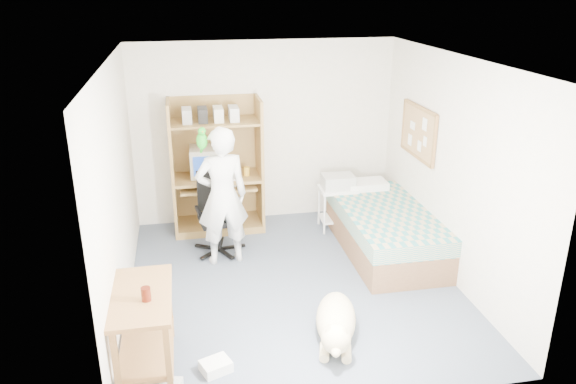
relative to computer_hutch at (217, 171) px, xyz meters
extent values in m
plane|color=#44505D|center=(0.70, -1.74, -0.82)|extent=(4.00, 4.00, 0.00)
cube|color=white|center=(0.70, 0.26, 0.43)|extent=(3.60, 0.02, 2.50)
cube|color=white|center=(2.50, -1.74, 0.43)|extent=(0.02, 4.00, 2.50)
cube|color=white|center=(-1.10, -1.74, 0.43)|extent=(0.02, 4.00, 2.50)
cube|color=white|center=(0.70, -1.74, 1.68)|extent=(3.60, 4.00, 0.02)
cube|color=brown|center=(-0.58, -0.04, 0.08)|extent=(0.04, 0.60, 1.80)
cube|color=brown|center=(0.58, -0.04, 0.08)|extent=(0.04, 0.60, 1.80)
cube|color=brown|center=(0.00, 0.25, 0.08)|extent=(1.20, 0.02, 1.80)
cube|color=brown|center=(0.00, -0.04, -0.08)|extent=(1.12, 0.60, 0.04)
cube|color=brown|center=(0.00, -0.12, -0.18)|extent=(1.00, 0.50, 0.03)
cube|color=brown|center=(0.00, -0.04, 0.68)|extent=(1.12, 0.55, 0.03)
cube|color=brown|center=(0.00, -0.04, -0.77)|extent=(1.12, 0.60, 0.10)
cube|color=brown|center=(2.00, -1.14, -0.64)|extent=(1.00, 2.00, 0.36)
cube|color=teal|center=(2.00, -1.14, -0.36)|extent=(1.02, 2.02, 0.20)
cube|color=white|center=(2.00, -0.34, -0.22)|extent=(0.55, 0.35, 0.12)
cube|color=brown|center=(-0.85, -2.94, -0.09)|extent=(0.50, 1.00, 0.04)
cube|color=brown|center=(-1.05, -3.39, -0.47)|extent=(0.05, 0.05, 0.70)
cube|color=brown|center=(-0.65, -3.39, -0.47)|extent=(0.05, 0.05, 0.70)
cube|color=brown|center=(-1.05, -2.49, -0.47)|extent=(0.05, 0.05, 0.70)
cube|color=brown|center=(-0.65, -2.49, -0.47)|extent=(0.05, 0.05, 0.70)
cube|color=brown|center=(-0.85, -2.94, -0.62)|extent=(0.46, 0.92, 0.03)
cube|color=#9D7746|center=(2.48, -0.84, 0.63)|extent=(0.03, 0.90, 0.60)
cube|color=brown|center=(2.47, -0.84, 0.94)|extent=(0.04, 0.94, 0.04)
cube|color=brown|center=(2.47, -0.84, 0.32)|extent=(0.04, 0.94, 0.04)
cylinder|color=black|center=(-0.06, -0.77, -0.78)|extent=(0.57, 0.57, 0.06)
cylinder|color=black|center=(-0.06, -0.77, -0.60)|extent=(0.06, 0.06, 0.38)
cube|color=black|center=(-0.06, -0.77, -0.37)|extent=(0.49, 0.49, 0.08)
cube|color=black|center=(-0.09, -0.56, -0.06)|extent=(0.40, 0.11, 0.52)
cube|color=black|center=(-0.30, -0.81, -0.23)|extent=(0.08, 0.29, 0.04)
cube|color=black|center=(0.18, -0.74, -0.23)|extent=(0.08, 0.29, 0.04)
imported|color=white|center=(-0.01, -1.02, 0.02)|extent=(0.66, 0.48, 1.69)
ellipsoid|color=#189515|center=(-0.21, -1.00, 0.70)|extent=(0.12, 0.12, 0.20)
sphere|color=#189515|center=(-0.20, -1.04, 0.83)|extent=(0.09, 0.09, 0.09)
cone|color=orange|center=(-0.20, -1.08, 0.83)|extent=(0.04, 0.04, 0.03)
cylinder|color=#189515|center=(-0.22, -0.96, 0.59)|extent=(0.05, 0.14, 0.12)
ellipsoid|color=beige|center=(0.91, -2.77, -0.64)|extent=(0.58, 0.87, 0.36)
sphere|color=beige|center=(0.79, -3.20, -0.55)|extent=(0.27, 0.27, 0.27)
cone|color=beige|center=(0.72, -3.21, -0.43)|extent=(0.08, 0.08, 0.10)
cone|color=beige|center=(0.85, -3.24, -0.43)|extent=(0.08, 0.08, 0.10)
ellipsoid|color=beige|center=(0.76, -3.31, -0.60)|extent=(0.13, 0.16, 0.09)
cylinder|color=beige|center=(1.03, -2.36, -0.71)|extent=(0.13, 0.26, 0.13)
cube|color=white|center=(1.60, -0.35, -0.25)|extent=(0.50, 0.41, 0.04)
cube|color=white|center=(1.60, -0.35, -0.67)|extent=(0.46, 0.37, 0.03)
cylinder|color=white|center=(1.38, -0.52, -0.53)|extent=(0.03, 0.03, 0.57)
cylinder|color=white|center=(1.82, -0.52, -0.53)|extent=(0.03, 0.03, 0.57)
cylinder|color=white|center=(1.38, -0.18, -0.53)|extent=(0.03, 0.03, 0.57)
cylinder|color=white|center=(1.82, -0.18, -0.53)|extent=(0.03, 0.03, 0.57)
cube|color=#AEAFAA|center=(1.60, -0.35, -0.14)|extent=(0.43, 0.33, 0.18)
cube|color=beige|center=(-0.14, 0.01, 0.14)|extent=(0.42, 0.44, 0.38)
cube|color=navy|center=(-0.15, -0.20, 0.14)|extent=(0.32, 0.03, 0.26)
cube|color=beige|center=(0.00, -0.16, -0.15)|extent=(0.46, 0.20, 0.03)
cylinder|color=gold|center=(0.39, -0.09, 0.00)|extent=(0.08, 0.08, 0.12)
cylinder|color=#43140A|center=(-0.80, -3.05, -0.01)|extent=(0.08, 0.08, 0.12)
cube|color=white|center=(-0.27, -3.10, -0.77)|extent=(0.31, 0.28, 0.10)
camera|label=1|loc=(-0.41, -7.21, 2.41)|focal=35.00mm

